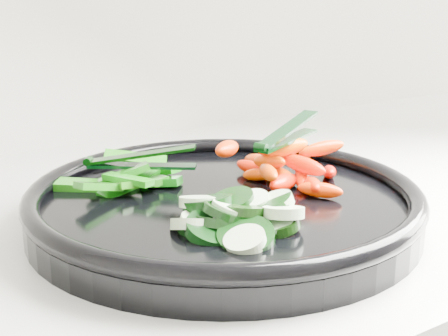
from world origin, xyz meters
TOP-DOWN VIEW (x-y plane):
  - veggie_tray at (-0.70, 1.63)m, footprint 0.40×0.40m
  - cucumber_pile at (-0.74, 1.56)m, footprint 0.12×0.12m
  - carrot_pile at (-0.62, 1.63)m, footprint 0.14×0.16m
  - pepper_pile at (-0.76, 1.71)m, footprint 0.13×0.11m
  - tong_carrot at (-0.62, 1.64)m, footprint 0.11×0.06m
  - tong_pepper at (-0.75, 1.71)m, footprint 0.10×0.08m

SIDE VIEW (x-z plane):
  - veggie_tray at x=-0.70m, z-range 0.93..0.97m
  - pepper_pile at x=-0.76m, z-range 0.94..0.98m
  - cucumber_pile at x=-0.74m, z-range 0.94..0.98m
  - carrot_pile at x=-0.62m, z-range 0.95..1.00m
  - tong_pepper at x=-0.75m, z-range 0.97..0.99m
  - tong_carrot at x=-0.62m, z-range 0.99..1.02m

